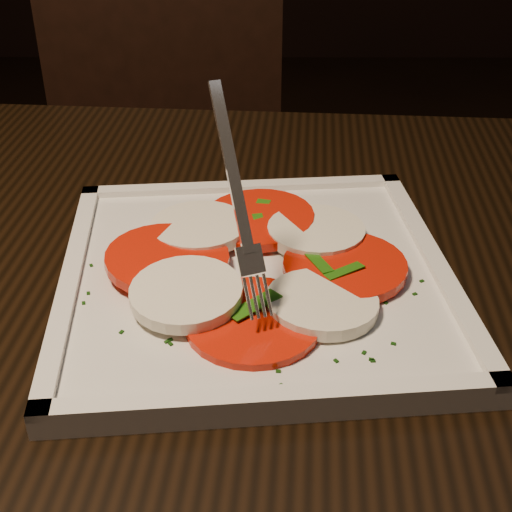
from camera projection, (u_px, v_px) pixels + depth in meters
name	position (u px, v px, depth m)	size (l,w,h in m)	color
table	(273.00, 379.00, 0.64)	(1.26, 0.89, 0.75)	black
chair	(165.00, 173.00, 1.26)	(0.43, 0.43, 0.93)	black
plate	(256.00, 279.00, 0.58)	(0.31, 0.31, 0.01)	white
caprese_salad	(256.00, 263.00, 0.57)	(0.27, 0.26, 0.02)	red
fork	(232.00, 192.00, 0.50)	(0.04, 0.09, 0.14)	white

